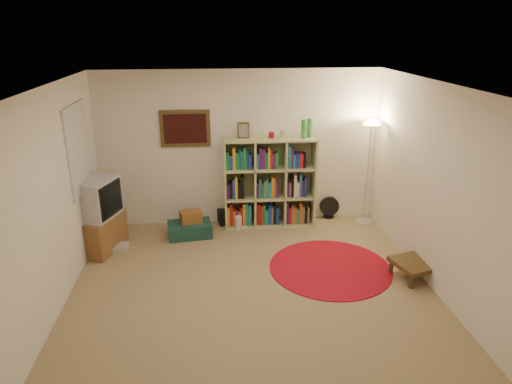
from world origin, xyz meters
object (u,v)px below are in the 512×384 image
(side_table, at_px, (415,264))
(floor_fan, at_px, (329,207))
(tv_stand, at_px, (97,216))
(suitcase, at_px, (190,229))
(bookshelf, at_px, (268,184))
(floor_lamp, at_px, (371,139))

(side_table, bearing_deg, floor_fan, 106.53)
(side_table, bearing_deg, tv_stand, 163.81)
(tv_stand, distance_m, suitcase, 1.40)
(suitcase, bearing_deg, side_table, -35.08)
(suitcase, bearing_deg, floor_fan, 4.54)
(bookshelf, bearing_deg, suitcase, -164.11)
(tv_stand, bearing_deg, suitcase, 33.94)
(suitcase, xyz_separation_m, side_table, (2.97, -1.57, 0.09))
(tv_stand, height_order, suitcase, tv_stand)
(bookshelf, relative_size, floor_fan, 4.67)
(floor_lamp, relative_size, tv_stand, 1.58)
(floor_fan, distance_m, suitcase, 2.41)
(floor_lamp, height_order, floor_fan, floor_lamp)
(floor_fan, height_order, tv_stand, tv_stand)
(floor_lamp, xyz_separation_m, side_table, (0.08, -1.81, -1.24))
(bookshelf, relative_size, tv_stand, 1.60)
(tv_stand, distance_m, side_table, 4.45)
(floor_fan, xyz_separation_m, side_table, (0.61, -2.06, 0.01))
(floor_fan, xyz_separation_m, suitcase, (-2.36, -0.49, -0.08))
(floor_lamp, xyz_separation_m, floor_fan, (-0.53, 0.25, -1.25))
(suitcase, relative_size, side_table, 1.14)
(bookshelf, bearing_deg, tv_stand, -164.25)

